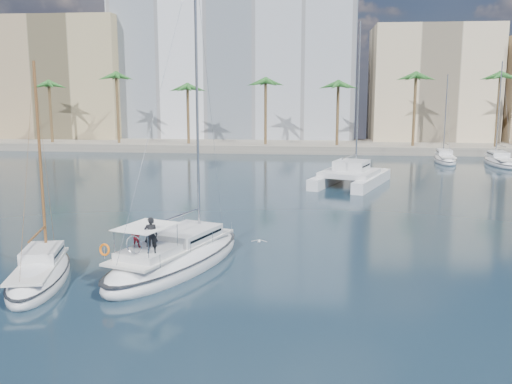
# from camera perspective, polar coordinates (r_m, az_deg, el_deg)

# --- Properties ---
(ground) EXTENTS (160.00, 160.00, 0.00)m
(ground) POSITION_cam_1_polar(r_m,az_deg,el_deg) (32.87, 0.97, -6.85)
(ground) COLOR black
(ground) RESTS_ON ground
(quay) EXTENTS (120.00, 14.00, 1.20)m
(quay) POSITION_cam_1_polar(r_m,az_deg,el_deg) (92.78, 4.34, 4.61)
(quay) COLOR gray
(quay) RESTS_ON ground
(building_modern) EXTENTS (42.00, 16.00, 28.00)m
(building_modern) POSITION_cam_1_polar(r_m,az_deg,el_deg) (105.42, -2.05, 12.60)
(building_modern) COLOR white
(building_modern) RESTS_ON ground
(building_tan_left) EXTENTS (22.00, 14.00, 22.00)m
(building_tan_left) POSITION_cam_1_polar(r_m,az_deg,el_deg) (109.84, -18.31, 10.44)
(building_tan_left) COLOR tan
(building_tan_left) RESTS_ON ground
(building_beige) EXTENTS (20.00, 14.00, 20.00)m
(building_beige) POSITION_cam_1_polar(r_m,az_deg,el_deg) (103.11, 17.08, 9.99)
(building_beige) COLOR beige
(building_beige) RESTS_ON ground
(palm_left) EXTENTS (3.60, 3.60, 12.30)m
(palm_left) POSITION_cam_1_polar(r_m,az_deg,el_deg) (95.64, -16.82, 10.19)
(palm_left) COLOR brown
(palm_left) RESTS_ON ground
(palm_centre) EXTENTS (3.60, 3.60, 12.30)m
(palm_centre) POSITION_cam_1_polar(r_m,az_deg,el_deg) (88.34, 4.34, 10.62)
(palm_centre) COLOR brown
(palm_centre) RESTS_ON ground
(main_sloop) EXTENTS (7.53, 12.52, 17.71)m
(main_sloop) POSITION_cam_1_polar(r_m,az_deg,el_deg) (31.74, -8.00, -6.57)
(main_sloop) COLOR white
(main_sloop) RESTS_ON ground
(small_sloop) EXTENTS (4.40, 8.55, 11.74)m
(small_sloop) POSITION_cam_1_polar(r_m,az_deg,el_deg) (31.04, -20.80, -7.76)
(small_sloop) COLOR white
(small_sloop) RESTS_ON ground
(catamaran) EXTENTS (9.00, 12.39, 16.39)m
(catamaran) POSITION_cam_1_polar(r_m,az_deg,el_deg) (59.03, 9.46, 1.79)
(catamaran) COLOR white
(catamaran) RESTS_ON ground
(seagull) EXTENTS (0.94, 0.40, 0.17)m
(seagull) POSITION_cam_1_polar(r_m,az_deg,el_deg) (33.43, 0.32, -4.93)
(seagull) COLOR silver
(seagull) RESTS_ON ground
(moored_yacht_a) EXTENTS (3.37, 9.52, 11.90)m
(moored_yacht_a) POSITION_cam_1_polar(r_m,az_deg,el_deg) (80.75, 18.36, 2.85)
(moored_yacht_a) COLOR white
(moored_yacht_a) RESTS_ON ground
(moored_yacht_b) EXTENTS (3.32, 10.83, 13.72)m
(moored_yacht_b) POSITION_cam_1_polar(r_m,az_deg,el_deg) (80.49, 23.19, 2.52)
(moored_yacht_b) COLOR white
(moored_yacht_b) RESTS_ON ground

